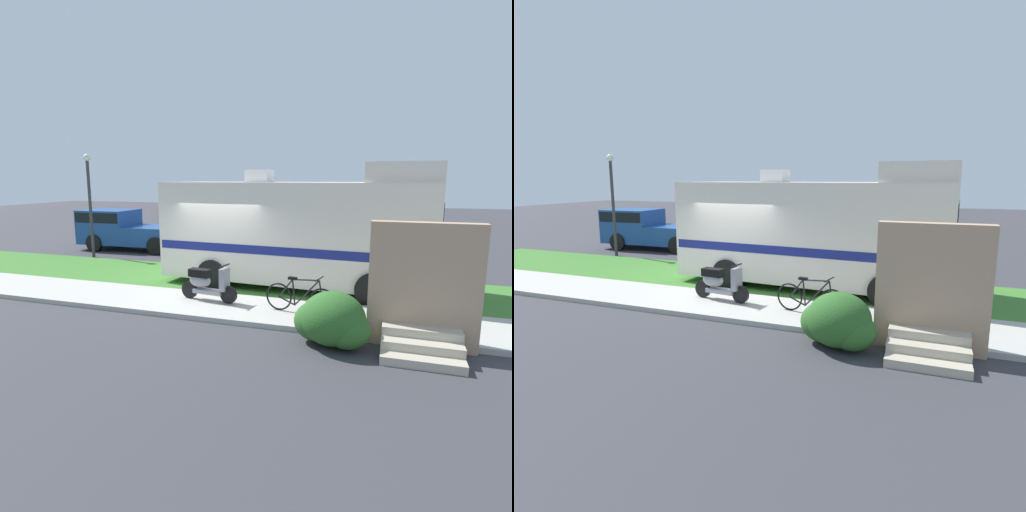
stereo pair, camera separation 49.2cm
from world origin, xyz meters
TOP-DOWN VIEW (x-y plane):
  - ground_plane at (0.00, 0.00)m, footprint 80.00×80.00m
  - sidewalk at (0.00, -1.20)m, footprint 24.00×2.00m
  - grass_strip at (0.00, 1.50)m, footprint 24.00×3.40m
  - motorhome_rv at (2.08, 1.49)m, footprint 7.86×3.09m
  - scooter at (0.23, -0.98)m, footprint 1.60×0.53m
  - bicycle at (2.72, -1.27)m, footprint 1.71×0.52m
  - pickup_truck_near at (-6.87, 5.73)m, footprint 5.12×2.18m
  - porch_steps at (5.26, -2.29)m, footprint 2.00×1.26m
  - bush_by_porch at (3.64, -2.69)m, footprint 1.49×1.12m
  - bottle_green at (5.14, -1.40)m, footprint 0.07×0.07m
  - bottle_spare at (4.64, -1.24)m, footprint 0.07×0.07m
  - street_lamp_post at (-7.00, 3.60)m, footprint 0.28×0.28m

SIDE VIEW (x-z plane):
  - ground_plane at x=0.00m, z-range 0.00..0.00m
  - grass_strip at x=0.00m, z-range 0.00..0.08m
  - sidewalk at x=0.00m, z-range 0.00..0.12m
  - bottle_spare at x=4.64m, z-range 0.10..0.36m
  - bottle_green at x=5.14m, z-range 0.10..0.38m
  - bicycle at x=2.72m, z-range 0.05..0.94m
  - bush_by_porch at x=3.64m, z-range -0.03..1.03m
  - scooter at x=0.23m, z-range 0.09..1.06m
  - pickup_truck_near at x=-6.87m, z-range 0.06..1.85m
  - porch_steps at x=5.26m, z-range -0.23..2.17m
  - motorhome_rv at x=2.08m, z-range -0.09..3.50m
  - street_lamp_post at x=-7.00m, z-range 0.45..4.60m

